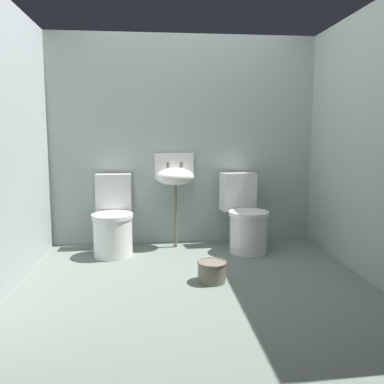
{
  "coord_description": "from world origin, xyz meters",
  "views": [
    {
      "loc": [
        -0.32,
        -3.03,
        1.19
      ],
      "look_at": [
        0.0,
        0.32,
        0.7
      ],
      "focal_mm": 37.3,
      "sensor_mm": 36.0,
      "label": 1
    }
  ],
  "objects_px": {
    "toilet_right": "(245,219)",
    "bucket": "(212,271)",
    "sink": "(175,176)",
    "toilet_left": "(113,222)"
  },
  "relations": [
    {
      "from": "bucket",
      "to": "toilet_right",
      "type": "bearing_deg",
      "value": 61.55
    },
    {
      "from": "toilet_left",
      "to": "bucket",
      "type": "bearing_deg",
      "value": 132.8
    },
    {
      "from": "bucket",
      "to": "toilet_left",
      "type": "bearing_deg",
      "value": 134.78
    },
    {
      "from": "toilet_right",
      "to": "bucket",
      "type": "xyz_separation_m",
      "value": [
        -0.47,
        -0.87,
        -0.23
      ]
    },
    {
      "from": "sink",
      "to": "bucket",
      "type": "relative_size",
      "value": 4.1
    },
    {
      "from": "toilet_right",
      "to": "bucket",
      "type": "height_order",
      "value": "toilet_right"
    },
    {
      "from": "bucket",
      "to": "sink",
      "type": "bearing_deg",
      "value": 102.65
    },
    {
      "from": "sink",
      "to": "bucket",
      "type": "bearing_deg",
      "value": -77.35
    },
    {
      "from": "toilet_right",
      "to": "bucket",
      "type": "relative_size",
      "value": 3.23
    },
    {
      "from": "toilet_right",
      "to": "sink",
      "type": "bearing_deg",
      "value": -24.47
    }
  ]
}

